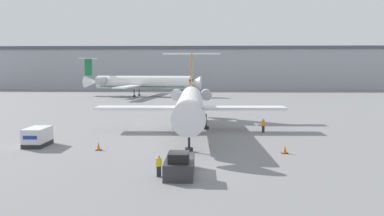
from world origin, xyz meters
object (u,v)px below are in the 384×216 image
(pushback_tug, at_px, (180,165))
(luggage_cart, at_px, (37,137))
(airplane_main, at_px, (191,103))
(traffic_cone_left, at_px, (99,146))
(airplane_parked_far_left, at_px, (140,82))
(worker_near_tug, at_px, (159,165))
(worker_by_wing, at_px, (263,125))
(traffic_cone_right, at_px, (285,150))

(pushback_tug, relative_size, luggage_cart, 1.41)
(airplane_main, height_order, traffic_cone_left, airplane_main)
(traffic_cone_left, relative_size, airplane_parked_far_left, 0.02)
(airplane_main, bearing_deg, worker_near_tug, -94.39)
(worker_by_wing, distance_m, airplane_parked_far_left, 65.81)
(pushback_tug, xyz_separation_m, traffic_cone_left, (-8.59, 8.24, -0.33))
(traffic_cone_right, bearing_deg, pushback_tug, -142.14)
(worker_by_wing, relative_size, airplane_parked_far_left, 0.05)
(airplane_main, xyz_separation_m, traffic_cone_left, (-8.68, -12.12, -3.24))
(airplane_main, bearing_deg, traffic_cone_right, -53.80)
(pushback_tug, relative_size, worker_near_tug, 2.85)
(luggage_cart, height_order, traffic_cone_right, luggage_cart)
(airplane_main, relative_size, worker_by_wing, 17.76)
(airplane_main, height_order, pushback_tug, airplane_main)
(luggage_cart, xyz_separation_m, traffic_cone_right, (25.06, -2.59, -0.60))
(luggage_cart, distance_m, traffic_cone_left, 7.16)
(traffic_cone_right, distance_m, airplane_parked_far_left, 76.67)
(luggage_cart, bearing_deg, traffic_cone_right, -5.90)
(airplane_main, distance_m, pushback_tug, 20.57)
(traffic_cone_right, bearing_deg, worker_near_tug, -143.91)
(airplane_main, bearing_deg, pushback_tug, -90.27)
(pushback_tug, relative_size, traffic_cone_left, 5.71)
(airplane_main, xyz_separation_m, worker_by_wing, (9.22, -1.37, -2.71))
(pushback_tug, bearing_deg, traffic_cone_right, 37.86)
(airplane_main, distance_m, traffic_cone_right, 16.35)
(traffic_cone_right, bearing_deg, worker_by_wing, 91.21)
(traffic_cone_right, relative_size, airplane_parked_far_left, 0.02)
(airplane_main, xyz_separation_m, luggage_cart, (-15.60, -10.34, -2.67))
(pushback_tug, height_order, worker_by_wing, pushback_tug)
(airplane_main, bearing_deg, airplane_parked_far_left, 105.79)
(traffic_cone_right, xyz_separation_m, airplane_parked_far_left, (-26.16, 71.97, 3.68))
(airplane_main, xyz_separation_m, pushback_tug, (-0.10, -20.36, -2.91))
(pushback_tug, distance_m, traffic_cone_left, 11.90)
(traffic_cone_left, relative_size, traffic_cone_right, 1.06)
(pushback_tug, bearing_deg, worker_near_tug, -157.01)
(traffic_cone_right, bearing_deg, luggage_cart, 174.10)
(worker_near_tug, relative_size, airplane_parked_far_left, 0.05)
(worker_near_tug, bearing_deg, airplane_parked_far_left, 100.67)
(pushback_tug, distance_m, airplane_parked_far_left, 81.19)
(worker_near_tug, height_order, traffic_cone_right, worker_near_tug)
(airplane_main, distance_m, worker_by_wing, 9.71)
(worker_near_tug, xyz_separation_m, airplane_parked_far_left, (-15.09, 80.05, 3.19))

